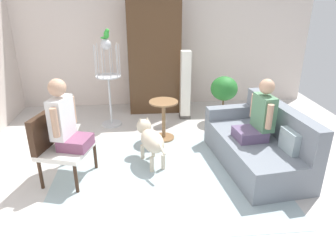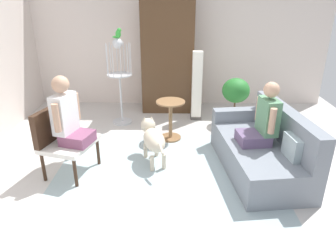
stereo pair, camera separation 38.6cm
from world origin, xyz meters
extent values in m
plane|color=beige|center=(0.00, 0.00, 0.00)|extent=(6.85, 6.85, 0.00)
cube|color=silver|center=(0.00, 2.81, 1.35)|extent=(6.31, 0.12, 2.70)
cube|color=#9EB2B7|center=(-0.12, -0.10, 0.00)|extent=(2.92, 2.42, 0.01)
cube|color=slate|center=(1.14, 0.03, 0.21)|extent=(1.07, 1.81, 0.41)
cube|color=slate|center=(1.48, 0.07, 0.63)|extent=(0.39, 1.73, 0.44)
cube|color=slate|center=(1.04, 0.79, 0.51)|extent=(0.89, 0.28, 0.19)
cube|color=#9EB2B7|center=(1.40, -0.37, 0.55)|extent=(0.14, 0.33, 0.28)
cylinder|color=#382316|center=(-1.06, 0.14, 0.20)|extent=(0.04, 0.04, 0.40)
cylinder|color=#382316|center=(-1.21, -0.41, 0.20)|extent=(0.04, 0.04, 0.40)
cylinder|color=#382316|center=(-1.50, 0.26, 0.20)|extent=(0.04, 0.04, 0.40)
cylinder|color=#382316|center=(-1.66, -0.28, 0.20)|extent=(0.04, 0.04, 0.40)
cube|color=white|center=(-1.36, -0.07, 0.43)|extent=(0.73, 0.80, 0.06)
cube|color=#382316|center=(-1.59, -0.01, 0.68)|extent=(0.26, 0.66, 0.44)
cube|color=#634E73|center=(1.04, 0.02, 0.48)|extent=(0.43, 0.40, 0.14)
cube|color=#598C66|center=(1.21, 0.04, 0.79)|extent=(0.22, 0.37, 0.46)
sphere|color=tan|center=(1.21, 0.04, 1.14)|extent=(0.20, 0.20, 0.20)
cylinder|color=tan|center=(1.19, -0.18, 0.81)|extent=(0.08, 0.08, 0.33)
cylinder|color=tan|center=(1.14, 0.25, 0.81)|extent=(0.08, 0.08, 0.33)
cube|color=#814766|center=(-1.24, -0.11, 0.53)|extent=(0.44, 0.43, 0.14)
cube|color=white|center=(-1.38, -0.07, 0.85)|extent=(0.27, 0.38, 0.50)
sphere|color=tan|center=(-1.38, -0.07, 1.23)|extent=(0.21, 0.21, 0.21)
cylinder|color=tan|center=(-1.28, 0.13, 0.87)|extent=(0.08, 0.08, 0.35)
cylinder|color=tan|center=(-1.40, -0.28, 0.87)|extent=(0.08, 0.08, 0.35)
cylinder|color=olive|center=(-0.05, 0.98, 0.64)|extent=(0.46, 0.46, 0.02)
cylinder|color=olive|center=(-0.05, 0.98, 0.32)|extent=(0.06, 0.06, 0.63)
cylinder|color=olive|center=(-0.05, 0.98, 0.01)|extent=(0.35, 0.35, 0.03)
ellipsoid|color=beige|center=(-0.27, 0.18, 0.36)|extent=(0.44, 0.60, 0.28)
sphere|color=beige|center=(-0.38, 0.50, 0.45)|extent=(0.22, 0.22, 0.22)
cone|color=beige|center=(-0.43, 0.48, 0.55)|extent=(0.06, 0.06, 0.06)
cone|color=beige|center=(-0.33, 0.51, 0.55)|extent=(0.06, 0.06, 0.06)
cylinder|color=beige|center=(-0.16, -0.16, 0.40)|extent=(0.09, 0.18, 0.10)
cylinder|color=beige|center=(-0.41, 0.33, 0.11)|extent=(0.06, 0.06, 0.22)
cylinder|color=beige|center=(-0.25, 0.38, 0.11)|extent=(0.06, 0.06, 0.22)
cylinder|color=beige|center=(-0.29, -0.03, 0.11)|extent=(0.06, 0.06, 0.22)
cylinder|color=beige|center=(-0.13, 0.02, 0.11)|extent=(0.06, 0.06, 0.22)
cylinder|color=silver|center=(-0.96, 1.65, 0.01)|extent=(0.36, 0.36, 0.03)
cylinder|color=silver|center=(-0.96, 1.65, 0.45)|extent=(0.04, 0.04, 0.90)
cylinder|color=silver|center=(-0.96, 1.65, 0.91)|extent=(0.44, 0.44, 0.02)
cylinder|color=silver|center=(-0.75, 1.65, 1.19)|extent=(0.01, 0.01, 0.53)
cylinder|color=silver|center=(-0.79, 1.77, 1.19)|extent=(0.01, 0.01, 0.53)
cylinder|color=silver|center=(-0.90, 1.84, 1.19)|extent=(0.01, 0.01, 0.53)
cylinder|color=silver|center=(-1.02, 1.84, 1.19)|extent=(0.01, 0.01, 0.53)
cylinder|color=silver|center=(-1.13, 1.77, 1.19)|extent=(0.01, 0.01, 0.53)
cylinder|color=silver|center=(-1.17, 1.65, 1.19)|extent=(0.01, 0.01, 0.53)
cylinder|color=silver|center=(-1.13, 1.52, 1.19)|extent=(0.01, 0.01, 0.53)
cylinder|color=silver|center=(-1.02, 1.45, 1.19)|extent=(0.01, 0.01, 0.53)
cylinder|color=silver|center=(-0.90, 1.45, 1.19)|extent=(0.01, 0.01, 0.53)
cylinder|color=silver|center=(-0.79, 1.52, 1.19)|extent=(0.01, 0.01, 0.53)
sphere|color=silver|center=(-0.96, 1.65, 1.45)|extent=(0.18, 0.18, 0.18)
ellipsoid|color=green|center=(-0.94, 1.65, 1.61)|extent=(0.09, 0.10, 0.14)
sphere|color=green|center=(-0.92, 1.65, 1.67)|extent=(0.07, 0.07, 0.07)
cone|color=#D8BF4C|center=(-0.89, 1.65, 1.67)|extent=(0.03, 0.02, 0.02)
ellipsoid|color=green|center=(-0.98, 1.65, 1.56)|extent=(0.12, 0.03, 0.04)
cylinder|color=#996047|center=(1.11, 1.67, 0.12)|extent=(0.32, 0.32, 0.23)
cylinder|color=brown|center=(1.11, 1.67, 0.33)|extent=(0.03, 0.03, 0.20)
ellipsoid|color=#28772E|center=(1.11, 1.67, 0.63)|extent=(0.49, 0.49, 0.44)
cube|color=#4C4742|center=(0.43, 1.87, 0.03)|extent=(0.20, 0.20, 0.06)
cube|color=white|center=(0.43, 1.87, 0.67)|extent=(0.18, 0.18, 1.23)
cube|color=#4C331E|center=(-0.12, 2.40, 1.09)|extent=(1.00, 0.56, 2.18)
camera|label=1|loc=(-0.41, -3.61, 2.25)|focal=32.81mm
camera|label=2|loc=(-0.02, -3.63, 2.25)|focal=32.81mm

